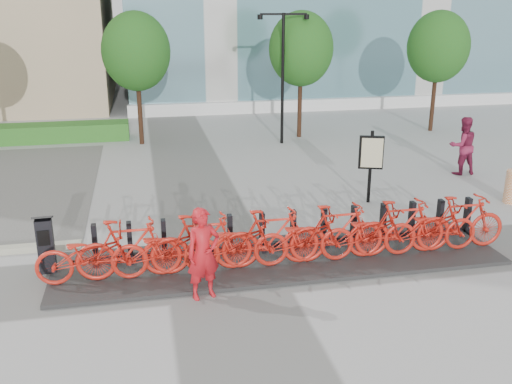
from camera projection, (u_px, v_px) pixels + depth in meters
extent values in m
plane|color=#A1A1A1|center=(223.00, 272.00, 11.87)|extent=(120.00, 120.00, 0.00)
cube|color=#2B6819|center=(53.00, 133.00, 23.08)|extent=(6.00, 1.20, 0.70)
cylinder|color=black|center=(140.00, 106.00, 22.27)|extent=(0.18, 0.18, 3.00)
ellipsoid|color=#19611F|center=(136.00, 51.00, 21.62)|extent=(2.60, 2.60, 2.99)
cylinder|color=black|center=(300.00, 101.00, 23.51)|extent=(0.18, 0.18, 3.00)
ellipsoid|color=#19611F|center=(301.00, 49.00, 22.85)|extent=(2.60, 2.60, 2.99)
cylinder|color=black|center=(433.00, 97.00, 24.66)|extent=(0.18, 0.18, 3.00)
ellipsoid|color=#19611F|center=(438.00, 47.00, 24.00)|extent=(2.60, 2.60, 2.99)
cylinder|color=black|center=(283.00, 80.00, 22.08)|extent=(0.12, 0.12, 5.00)
cube|color=black|center=(272.00, 14.00, 21.22)|extent=(0.90, 0.08, 0.08)
cube|color=black|center=(295.00, 14.00, 21.40)|extent=(0.90, 0.08, 0.08)
cylinder|color=black|center=(260.00, 17.00, 21.17)|extent=(0.20, 0.20, 0.18)
cylinder|color=black|center=(307.00, 17.00, 21.51)|extent=(0.20, 0.20, 0.18)
cube|color=#2B2B2B|center=(281.00, 259.00, 12.38)|extent=(9.60, 2.40, 0.08)
imported|color=red|center=(92.00, 255.00, 11.12)|extent=(2.15, 0.75, 1.13)
imported|color=red|center=(129.00, 249.00, 11.24)|extent=(2.09, 0.59, 1.26)
imported|color=red|center=(166.00, 249.00, 11.40)|extent=(2.15, 0.75, 1.13)
imported|color=red|center=(202.00, 243.00, 11.51)|extent=(2.09, 0.59, 1.26)
imported|color=red|center=(237.00, 243.00, 11.67)|extent=(2.15, 0.75, 1.13)
imported|color=red|center=(271.00, 238.00, 11.79)|extent=(2.09, 0.59, 1.26)
imported|color=red|center=(304.00, 238.00, 11.94)|extent=(2.15, 0.75, 1.13)
imported|color=red|center=(337.00, 232.00, 12.06)|extent=(2.09, 0.59, 1.26)
imported|color=red|center=(369.00, 232.00, 12.22)|extent=(2.15, 0.75, 1.13)
imported|color=red|center=(400.00, 227.00, 12.34)|extent=(2.09, 0.59, 1.26)
imported|color=red|center=(431.00, 227.00, 12.49)|extent=(2.15, 0.75, 1.13)
imported|color=red|center=(461.00, 222.00, 12.61)|extent=(2.09, 0.59, 1.26)
cube|color=black|center=(46.00, 246.00, 11.53)|extent=(0.34, 0.29, 1.14)
cube|color=black|center=(42.00, 217.00, 11.34)|extent=(0.40, 0.35, 0.15)
cube|color=black|center=(44.00, 238.00, 11.33)|extent=(0.23, 0.03, 0.32)
imported|color=red|center=(203.00, 254.00, 10.58)|extent=(0.75, 0.60, 1.78)
imported|color=maroon|center=(463.00, 146.00, 18.44)|extent=(0.92, 0.72, 1.89)
cylinder|color=black|center=(370.00, 167.00, 15.73)|extent=(0.09, 0.09, 2.04)
cube|color=black|center=(371.00, 152.00, 15.60)|extent=(0.66, 0.30, 0.93)
cube|color=beige|center=(372.00, 153.00, 15.55)|extent=(0.55, 0.20, 0.82)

